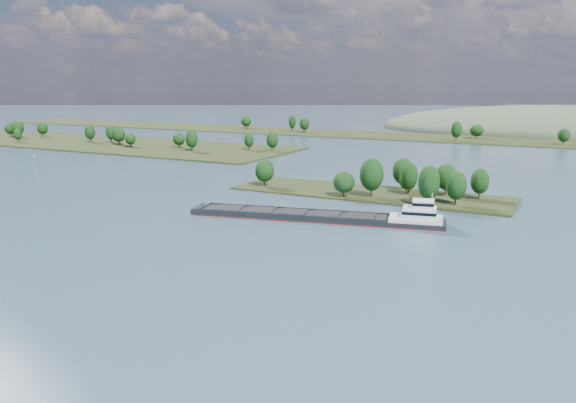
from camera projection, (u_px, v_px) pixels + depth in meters
The scene contains 7 objects.
ground at pixel (294, 233), 150.81m from camera, with size 1800.00×1800.00×0.00m, color #385061.
tree_island at pixel (384, 185), 198.63m from camera, with size 100.00×31.49×14.86m.
left_bank at pixel (84, 142), 375.42m from camera, with size 300.00×80.00×14.10m.
back_shoreline at pixel (486, 140), 389.94m from camera, with size 900.00×60.00×15.22m.
hill_west at pixel (572, 133), 453.57m from camera, with size 320.00×160.00×44.00m, color #435138.
cargo_barge at pixel (332, 216), 163.97m from camera, with size 75.60×24.83×10.20m.
motorboat at pixel (35, 157), 298.54m from camera, with size 1.91×5.08×1.96m, color silver.
Camera 1 is at (65.83, -10.09, 39.51)m, focal length 35.00 mm.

